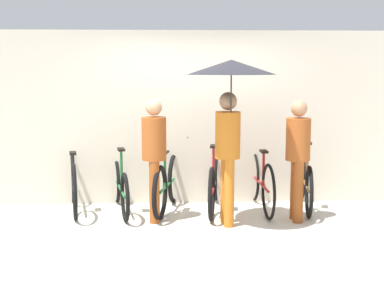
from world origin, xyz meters
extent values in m
plane|color=beige|center=(0.00, 0.00, 0.00)|extent=(30.00, 30.00, 0.00)
cube|color=beige|center=(0.00, 1.68, 1.28)|extent=(11.32, 0.12, 2.55)
torus|color=black|center=(-1.75, 1.72, 0.38)|extent=(0.20, 0.76, 0.76)
torus|color=black|center=(-1.57, 0.79, 0.38)|extent=(0.20, 0.76, 0.76)
cylinder|color=black|center=(-1.66, 1.25, 0.38)|extent=(0.22, 0.94, 0.04)
cylinder|color=black|center=(-1.63, 1.09, 0.61)|extent=(0.04, 0.04, 0.46)
cube|color=black|center=(-1.63, 1.09, 0.86)|extent=(0.13, 0.21, 0.03)
cylinder|color=black|center=(-1.75, 1.72, 0.72)|extent=(0.04, 0.04, 0.68)
cylinder|color=black|center=(-1.75, 1.72, 1.06)|extent=(0.44, 0.11, 0.03)
torus|color=black|center=(-1.10, 1.70, 0.33)|extent=(0.18, 0.66, 0.66)
torus|color=black|center=(-0.89, 0.67, 0.33)|extent=(0.18, 0.66, 0.66)
cylinder|color=#19662D|center=(-1.00, 1.19, 0.33)|extent=(0.24, 1.04, 0.04)
cylinder|color=#19662D|center=(-0.96, 1.01, 0.62)|extent=(0.04, 0.04, 0.57)
cube|color=black|center=(-0.96, 1.01, 0.92)|extent=(0.13, 0.21, 0.03)
cylinder|color=#19662D|center=(-1.10, 1.70, 0.69)|extent=(0.04, 0.04, 0.72)
cylinder|color=#19662D|center=(-1.10, 1.70, 1.05)|extent=(0.44, 0.11, 0.03)
torus|color=black|center=(-0.23, 1.67, 0.37)|extent=(0.22, 0.73, 0.74)
torus|color=black|center=(-0.43, 0.73, 0.37)|extent=(0.22, 0.73, 0.74)
cylinder|color=#19662D|center=(-0.33, 1.20, 0.37)|extent=(0.24, 0.95, 0.04)
cylinder|color=#19662D|center=(-0.37, 1.04, 0.61)|extent=(0.04, 0.04, 0.48)
cube|color=black|center=(-0.37, 1.04, 0.87)|extent=(0.13, 0.21, 0.03)
cylinder|color=#19662D|center=(-0.23, 1.67, 0.68)|extent=(0.04, 0.04, 0.62)
cylinder|color=#19662D|center=(-0.23, 1.67, 0.99)|extent=(0.44, 0.12, 0.03)
torus|color=black|center=(0.41, 1.75, 0.36)|extent=(0.16, 0.72, 0.72)
torus|color=black|center=(0.25, 0.68, 0.36)|extent=(0.16, 0.72, 0.72)
cylinder|color=maroon|center=(0.33, 1.21, 0.36)|extent=(0.20, 1.08, 0.04)
cylinder|color=maroon|center=(0.30, 1.02, 0.65)|extent=(0.04, 0.04, 0.57)
cube|color=black|center=(0.30, 1.02, 0.95)|extent=(0.12, 0.21, 0.03)
cylinder|color=maroon|center=(0.41, 1.75, 0.68)|extent=(0.04, 0.04, 0.64)
cylinder|color=maroon|center=(0.41, 1.75, 1.00)|extent=(0.44, 0.09, 0.03)
torus|color=black|center=(0.98, 1.73, 0.38)|extent=(0.06, 0.76, 0.76)
torus|color=black|center=(1.01, 0.69, 0.38)|extent=(0.06, 0.76, 0.76)
cylinder|color=maroon|center=(1.00, 1.21, 0.38)|extent=(0.07, 1.05, 0.04)
cylinder|color=maroon|center=(1.00, 1.03, 0.62)|extent=(0.04, 0.04, 0.48)
cube|color=black|center=(1.00, 1.03, 0.87)|extent=(0.10, 0.20, 0.03)
cylinder|color=maroon|center=(0.98, 1.73, 0.70)|extent=(0.04, 0.04, 0.65)
cylinder|color=maroon|center=(0.98, 1.73, 1.03)|extent=(0.44, 0.04, 0.03)
torus|color=black|center=(1.75, 1.79, 0.36)|extent=(0.17, 0.71, 0.71)
torus|color=black|center=(1.57, 0.73, 0.36)|extent=(0.17, 0.71, 0.71)
cylinder|color=brown|center=(1.66, 1.26, 0.36)|extent=(0.21, 1.07, 0.04)
cylinder|color=brown|center=(1.63, 1.08, 0.66)|extent=(0.04, 0.04, 0.60)
cube|color=black|center=(1.63, 1.08, 0.98)|extent=(0.12, 0.21, 0.03)
cylinder|color=brown|center=(1.75, 1.79, 0.68)|extent=(0.04, 0.04, 0.65)
cylinder|color=brown|center=(1.75, 1.79, 1.01)|extent=(0.44, 0.10, 0.03)
cylinder|color=#9E4C1E|center=(-0.50, 0.78, 0.41)|extent=(0.13, 0.13, 0.82)
cylinder|color=#9E4C1E|center=(-0.51, 0.60, 0.41)|extent=(0.13, 0.13, 0.82)
cylinder|color=#9E4C1E|center=(-0.51, 0.69, 1.10)|extent=(0.32, 0.32, 0.56)
sphere|color=tan|center=(-0.51, 0.69, 1.51)|extent=(0.21, 0.21, 0.21)
cylinder|color=#C66B1E|center=(0.42, 0.56, 0.44)|extent=(0.13, 0.13, 0.87)
cylinder|color=#C66B1E|center=(0.45, 0.38, 0.44)|extent=(0.13, 0.13, 0.87)
cylinder|color=#C66B1E|center=(0.43, 0.47, 1.17)|extent=(0.32, 0.32, 0.59)
sphere|color=#997051|center=(0.43, 0.47, 1.60)|extent=(0.23, 0.23, 0.23)
cylinder|color=#332D28|center=(0.45, 0.33, 1.57)|extent=(0.02, 0.02, 0.73)
cone|color=black|center=(0.45, 0.33, 2.03)|extent=(1.10, 1.10, 0.18)
cylinder|color=#9E4C1E|center=(1.37, 0.70, 0.41)|extent=(0.13, 0.13, 0.82)
cylinder|color=#9E4C1E|center=(1.37, 0.52, 0.41)|extent=(0.13, 0.13, 0.82)
cylinder|color=#9E4C1E|center=(1.37, 0.61, 1.09)|extent=(0.32, 0.32, 0.55)
sphere|color=tan|center=(1.37, 0.61, 1.50)|extent=(0.21, 0.21, 0.21)
camera|label=1|loc=(-0.34, -6.21, 2.03)|focal=50.00mm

